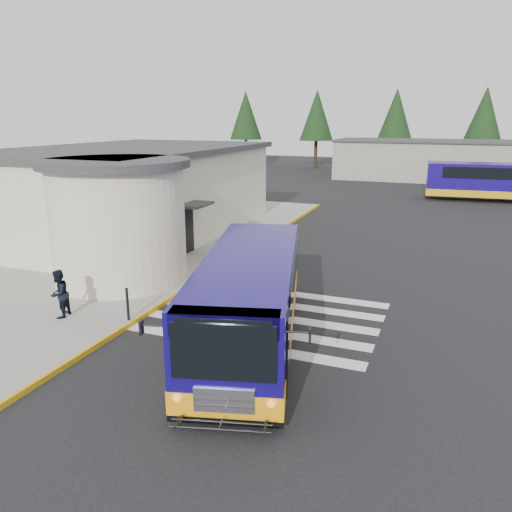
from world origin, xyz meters
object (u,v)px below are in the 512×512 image
(pedestrian_a, at_px, (141,274))
(pedestrian_b, at_px, (59,294))
(bollard, at_px, (128,304))
(far_bus_a, at_px, (492,180))
(transit_bus, at_px, (250,303))

(pedestrian_a, xyz_separation_m, pedestrian_b, (-1.16, -2.94, 0.05))
(bollard, xyz_separation_m, far_bus_a, (12.39, 31.61, 0.98))
(transit_bus, distance_m, far_bus_a, 32.61)
(pedestrian_a, height_order, far_bus_a, far_bus_a)
(transit_bus, distance_m, pedestrian_a, 5.79)
(pedestrian_a, relative_size, pedestrian_b, 0.93)
(pedestrian_a, relative_size, far_bus_a, 0.15)
(transit_bus, xyz_separation_m, pedestrian_a, (-5.29, 2.32, -0.40))
(transit_bus, height_order, pedestrian_a, transit_bus)
(transit_bus, xyz_separation_m, far_bus_a, (8.17, 31.57, 0.38))
(pedestrian_b, height_order, far_bus_a, far_bus_a)
(transit_bus, bearing_deg, far_bus_a, 60.35)
(bollard, distance_m, far_bus_a, 33.97)
(pedestrian_b, distance_m, far_bus_a, 35.37)
(far_bus_a, bearing_deg, pedestrian_a, 151.17)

